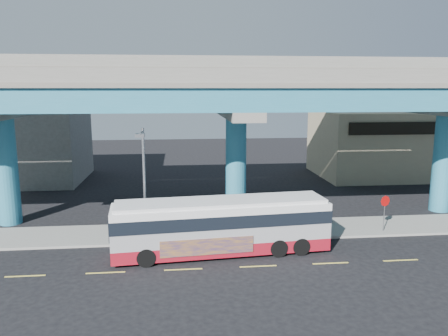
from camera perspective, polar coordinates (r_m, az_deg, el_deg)
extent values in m
plane|color=black|center=(24.28, 4.36, -12.41)|extent=(120.00, 120.00, 0.00)
cube|color=gray|center=(29.33, 2.43, -8.15)|extent=(70.00, 4.00, 0.15)
cube|color=#D8C64C|center=(24.94, -24.54, -12.71)|extent=(2.00, 0.12, 0.01)
cube|color=#D8C64C|center=(23.97, -15.21, -13.05)|extent=(2.00, 0.12, 0.01)
cube|color=#D8C64C|center=(23.65, -5.35, -13.05)|extent=(2.00, 0.12, 0.01)
cube|color=#D8C64C|center=(24.00, 4.49, -12.67)|extent=(2.00, 0.12, 0.01)
cube|color=#D8C64C|center=(25.00, 13.75, -11.98)|extent=(2.00, 0.12, 0.01)
cube|color=#D8C64C|center=(26.57, 22.06, -11.10)|extent=(2.00, 0.12, 0.01)
cylinder|color=#236B86|center=(33.70, -26.51, -0.45)|extent=(1.50, 1.50, 7.40)
cube|color=gray|center=(33.26, -27.07, 6.33)|extent=(2.00, 12.00, 0.60)
cube|color=gray|center=(36.52, -25.22, 8.15)|extent=(1.80, 5.00, 1.20)
cylinder|color=#236B86|center=(31.80, 1.57, 0.06)|extent=(1.50, 1.50, 7.40)
cube|color=gray|center=(31.33, 1.61, 7.27)|extent=(2.00, 12.00, 0.60)
cube|color=gray|center=(34.77, 0.85, 9.06)|extent=(1.80, 5.00, 1.20)
cylinder|color=#236B86|center=(37.39, 26.68, 0.50)|extent=(1.50, 1.50, 7.40)
cube|color=gray|center=(36.99, 27.18, 6.62)|extent=(2.00, 12.00, 0.60)
cube|color=gray|center=(39.95, 24.55, 8.31)|extent=(1.80, 5.00, 1.20)
cube|color=#236B86|center=(27.83, 2.57, 8.94)|extent=(52.00, 5.00, 1.40)
cube|color=gray|center=(27.82, 2.59, 10.69)|extent=(52.00, 5.40, 0.30)
cube|color=gray|center=(25.36, 3.45, 11.96)|extent=(52.00, 0.25, 0.80)
cube|color=gray|center=(30.30, 1.88, 11.71)|extent=(52.00, 0.25, 0.80)
cube|color=#236B86|center=(34.76, 0.86, 11.21)|extent=(52.00, 5.00, 1.40)
cube|color=gray|center=(34.78, 0.86, 12.61)|extent=(52.00, 5.40, 0.30)
cube|color=gray|center=(32.33, 1.40, 13.75)|extent=(52.00, 0.25, 0.80)
cube|color=gray|center=(37.29, 0.40, 13.30)|extent=(52.00, 0.25, 0.80)
cube|color=tan|center=(50.49, 20.10, 3.03)|extent=(14.00, 10.00, 7.00)
cube|color=black|center=(45.78, 23.04, 4.79)|extent=(12.00, 0.25, 1.20)
cube|color=gray|center=(48.93, -24.92, 3.66)|extent=(12.00, 10.00, 9.00)
cube|color=maroon|center=(25.52, -0.35, -9.86)|extent=(12.46, 3.68, 0.72)
cube|color=#BABABF|center=(25.15, -0.35, -7.46)|extent=(12.46, 3.68, 1.53)
cube|color=black|center=(25.00, -0.35, -6.34)|extent=(12.52, 3.73, 0.72)
cube|color=silver|center=(24.85, -0.35, -5.10)|extent=(12.46, 3.68, 0.41)
cube|color=silver|center=(24.77, -0.35, -4.41)|extent=(12.03, 3.39, 0.20)
cube|color=black|center=(26.83, 12.75, -5.78)|extent=(0.27, 2.35, 1.23)
cube|color=black|center=(24.72, -14.64, -7.26)|extent=(0.27, 2.35, 1.23)
cube|color=navy|center=(24.00, -2.19, -10.24)|extent=(5.10, 0.50, 0.92)
cylinder|color=black|center=(24.06, -10.12, -11.45)|extent=(1.05, 0.40, 1.02)
cylinder|color=black|center=(26.26, -10.22, -9.56)|extent=(1.05, 0.40, 1.02)
cylinder|color=black|center=(25.19, 7.15, -10.34)|extent=(1.05, 0.40, 1.02)
cylinder|color=black|center=(27.30, 5.60, -8.66)|extent=(1.05, 0.40, 1.02)
cylinder|color=black|center=(25.62, 10.02, -10.07)|extent=(1.05, 0.40, 1.02)
cylinder|color=black|center=(27.70, 8.27, -8.44)|extent=(1.05, 0.40, 1.02)
cylinder|color=gray|center=(26.73, -10.34, -2.26)|extent=(0.16, 0.16, 6.94)
cylinder|color=gray|center=(25.29, -10.74, 4.55)|extent=(0.12, 1.88, 0.12)
cube|color=gray|center=(24.36, -10.92, 4.22)|extent=(0.50, 0.70, 0.18)
cylinder|color=gray|center=(30.49, 20.17, -5.88)|extent=(0.06, 0.06, 2.09)
cylinder|color=#B20A0A|center=(30.21, 20.32, -4.07)|extent=(0.70, 0.24, 0.72)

